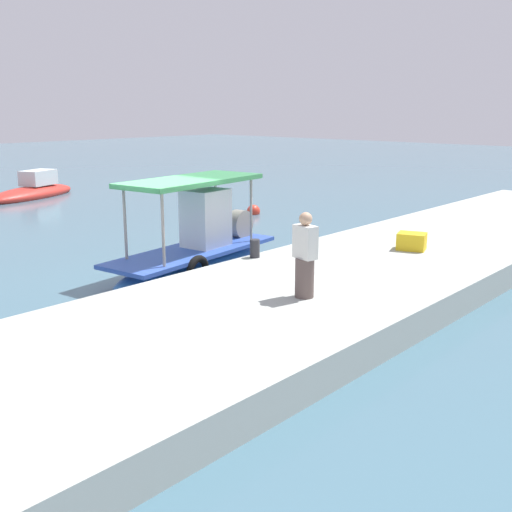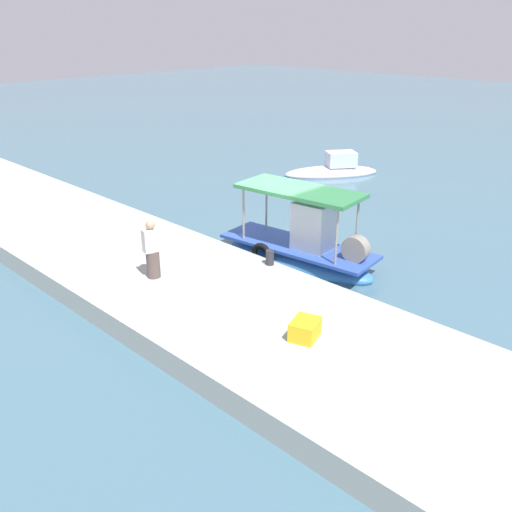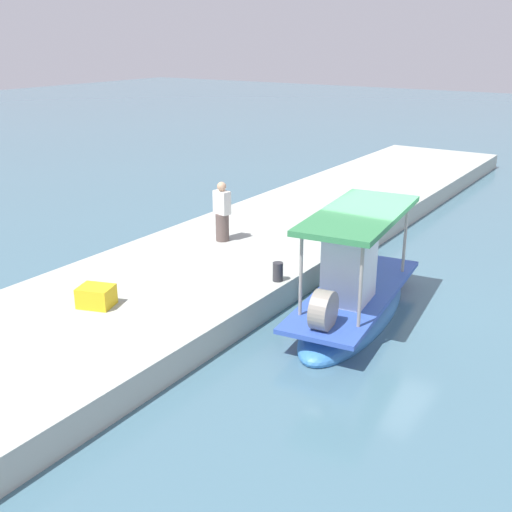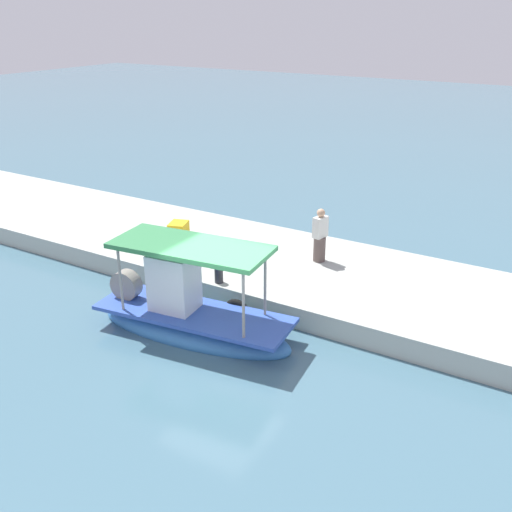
{
  "view_description": "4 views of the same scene",
  "coord_description": "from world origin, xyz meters",
  "px_view_note": "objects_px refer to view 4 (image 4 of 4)",
  "views": [
    {
      "loc": [
        -9.23,
        -11.66,
        4.15
      ],
      "look_at": [
        1.03,
        -2.39,
        0.78
      ],
      "focal_mm": 42.78,
      "sensor_mm": 36.0,
      "label": 1
    },
    {
      "loc": [
        11.38,
        -12.86,
        7.16
      ],
      "look_at": [
        1.33,
        -2.51,
        1.02
      ],
      "focal_mm": 39.07,
      "sensor_mm": 36.0,
      "label": 2
    },
    {
      "loc": [
        12.93,
        5.0,
        5.98
      ],
      "look_at": [
        1.2,
        -2.74,
        1.02
      ],
      "focal_mm": 44.14,
      "sensor_mm": 36.0,
      "label": 3
    },
    {
      "loc": [
        -7.19,
        10.25,
        7.68
      ],
      "look_at": [
        0.72,
        -2.88,
        1.25
      ],
      "focal_mm": 41.56,
      "sensor_mm": 36.0,
      "label": 4
    }
  ],
  "objects_px": {
    "mooring_bollard": "(219,275)",
    "cargo_crate": "(178,229)",
    "fisherman_near_bollard": "(320,238)",
    "main_fishing_boat": "(190,316)"
  },
  "relations": [
    {
      "from": "fisherman_near_bollard",
      "to": "cargo_crate",
      "type": "distance_m",
      "value": 5.06
    },
    {
      "from": "mooring_bollard",
      "to": "fisherman_near_bollard",
      "type": "bearing_deg",
      "value": -121.2
    },
    {
      "from": "fisherman_near_bollard",
      "to": "cargo_crate",
      "type": "height_order",
      "value": "fisherman_near_bollard"
    },
    {
      "from": "main_fishing_boat",
      "to": "fisherman_near_bollard",
      "type": "height_order",
      "value": "main_fishing_boat"
    },
    {
      "from": "main_fishing_boat",
      "to": "cargo_crate",
      "type": "distance_m",
      "value": 5.53
    },
    {
      "from": "mooring_bollard",
      "to": "cargo_crate",
      "type": "xyz_separation_m",
      "value": [
        3.3,
        -2.41,
        -0.0
      ]
    },
    {
      "from": "main_fishing_boat",
      "to": "fisherman_near_bollard",
      "type": "distance_m",
      "value": 4.89
    },
    {
      "from": "fisherman_near_bollard",
      "to": "cargo_crate",
      "type": "bearing_deg",
      "value": 4.86
    },
    {
      "from": "mooring_bollard",
      "to": "cargo_crate",
      "type": "bearing_deg",
      "value": -36.2
    },
    {
      "from": "main_fishing_boat",
      "to": "fisherman_near_bollard",
      "type": "relative_size",
      "value": 3.32
    }
  ]
}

